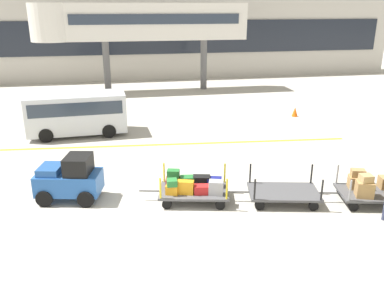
% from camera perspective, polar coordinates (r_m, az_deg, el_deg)
% --- Properties ---
extents(ground_plane, '(120.00, 120.00, 0.00)m').
position_cam_1_polar(ground_plane, '(12.48, -5.60, -11.15)').
color(ground_plane, '#B2ADA0').
extents(apron_lead_line, '(20.76, 1.91, 0.01)m').
position_cam_1_polar(apron_lead_line, '(19.13, -8.69, -0.24)').
color(apron_lead_line, yellow).
rests_on(apron_lead_line, ground_plane).
extents(terminal_building, '(49.47, 2.51, 6.63)m').
position_cam_1_polar(terminal_building, '(36.87, -9.61, 14.27)').
color(terminal_building, '#BCB7AD').
rests_on(terminal_building, ground_plane).
extents(jet_bridge, '(15.51, 3.00, 6.43)m').
position_cam_1_polar(jet_bridge, '(30.81, -8.49, 16.68)').
color(jet_bridge, silver).
rests_on(jet_bridge, ground_plane).
extents(baggage_tug, '(2.28, 1.60, 1.58)m').
position_cam_1_polar(baggage_tug, '(14.13, -16.93, -4.77)').
color(baggage_tug, '#2659A5').
rests_on(baggage_tug, ground_plane).
extents(baggage_cart_lead, '(3.09, 1.85, 1.10)m').
position_cam_1_polar(baggage_cart_lead, '(13.54, 0.21, -6.08)').
color(baggage_cart_lead, '#4C4C4F').
rests_on(baggage_cart_lead, ground_plane).
extents(baggage_cart_middle, '(3.09, 1.85, 1.10)m').
position_cam_1_polar(baggage_cart_middle, '(13.87, 12.81, -6.69)').
color(baggage_cart_middle, '#4C4C4F').
rests_on(baggage_cart_middle, ground_plane).
extents(baggage_cart_tail, '(3.09, 1.85, 1.16)m').
position_cam_1_polar(baggage_cart_tail, '(14.63, 24.24, -5.72)').
color(baggage_cart_tail, '#4C4C4F').
rests_on(baggage_cart_tail, ground_plane).
extents(shuttle_van, '(4.90, 2.18, 2.10)m').
position_cam_1_polar(shuttle_van, '(21.04, -16.01, 4.52)').
color(shuttle_van, silver).
rests_on(shuttle_van, ground_plane).
extents(safety_cone_near, '(0.36, 0.36, 0.55)m').
position_cam_1_polar(safety_cone_near, '(24.67, 14.38, 4.44)').
color(safety_cone_near, '#EA590F').
rests_on(safety_cone_near, ground_plane).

